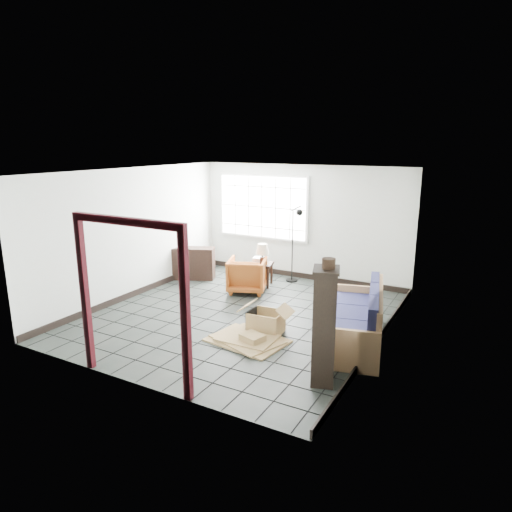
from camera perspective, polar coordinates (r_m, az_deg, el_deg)
The scene contains 15 objects.
ground at distance 8.41m, azimuth -1.88°, elevation -7.45°, with size 5.50×5.50×0.00m, color black.
room_shell at distance 7.97m, azimuth -1.87°, elevation 3.93°, with size 5.02×5.52×2.61m.
window_panel at distance 10.77m, azimuth 0.83°, elevation 6.16°, with size 2.32×0.08×1.52m.
doorway_trim at distance 5.92m, azimuth -15.46°, elevation -3.15°, with size 1.80×0.08×2.20m.
futon_sofa at distance 7.38m, azimuth 12.77°, elevation -8.17°, with size 1.25×2.20×0.92m.
armchair at distance 9.60m, azimuth -1.11°, elevation -2.18°, with size 0.77×0.72×0.79m, color #984316.
side_table at distance 9.99m, azimuth 0.69°, elevation -1.38°, with size 0.56×0.56×0.51m.
table_lamp at distance 9.82m, azimuth 0.81°, elevation 0.75°, with size 0.36×0.36×0.44m.
projector at distance 10.03m, azimuth 0.52°, elevation -0.47°, with size 0.34×0.30×0.11m.
floor_lamp at distance 10.11m, azimuth 4.95°, elevation 1.78°, with size 0.47×0.41×1.76m.
console_shelf at distance 10.61m, azimuth -7.80°, elevation -0.89°, with size 1.01×0.72×0.73m.
tall_shelf at distance 5.97m, azimuth 8.53°, elevation -8.62°, with size 0.44×0.51×1.56m.
pot at distance 5.71m, azimuth 9.08°, elevation -0.92°, with size 0.20×0.20×0.13m.
open_box at distance 7.65m, azimuth 1.24°, elevation -8.23°, with size 0.91×0.49×0.50m.
cardboard_pile at distance 7.35m, azimuth -1.00°, elevation -10.34°, with size 1.29×1.07×0.17m.
Camera 1 is at (4.01, -6.71, 3.08)m, focal length 32.00 mm.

